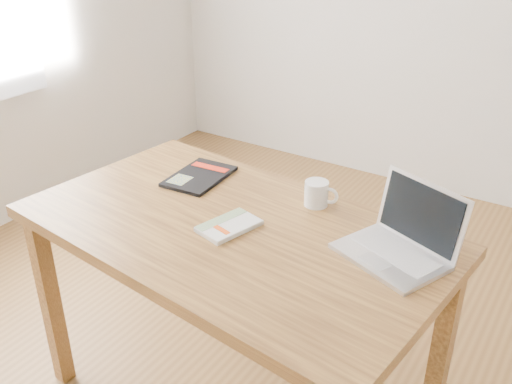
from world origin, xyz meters
The scene contains 6 objects.
room centered at (-0.07, 0.00, 1.36)m, with size 4.04×4.04×2.70m.
desk centered at (-0.17, -0.11, 0.66)m, with size 1.36×0.88×0.75m.
white_guidebook centered at (-0.17, -0.13, 0.76)m, with size 0.15×0.20×0.02m.
black_guidebook centered at (-0.46, 0.10, 0.76)m, with size 0.19×0.27×0.01m.
laptop centered at (0.31, 0.01, 0.79)m, with size 0.35×0.32×0.20m.
coffee_mug centered at (-0.01, 0.14, 0.79)m, with size 0.11×0.08×0.08m.
Camera 1 is at (0.70, -1.32, 1.62)m, focal length 40.00 mm.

